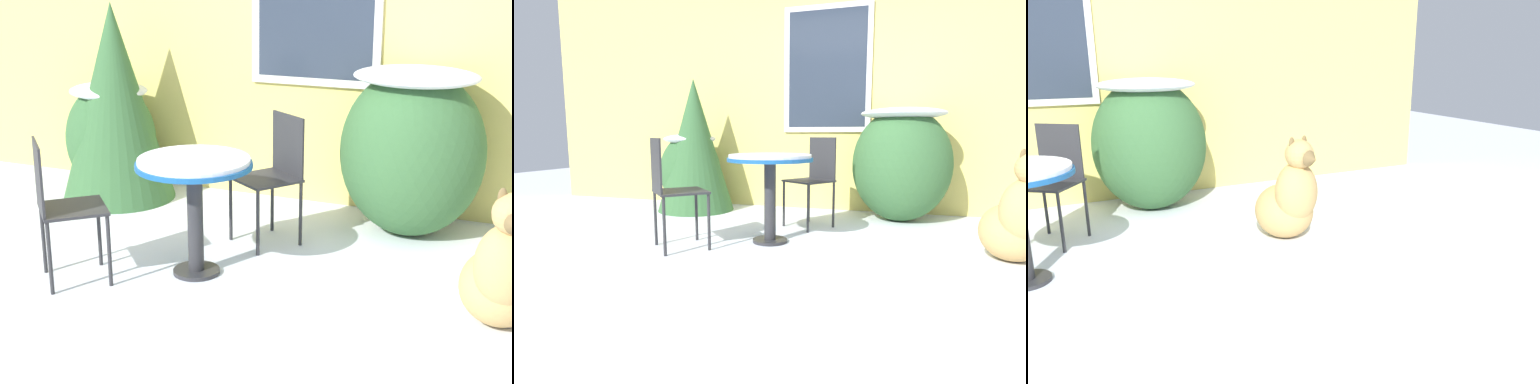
# 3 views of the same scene
# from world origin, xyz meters

# --- Properties ---
(ground_plane) EXTENTS (16.00, 16.00, 0.00)m
(ground_plane) POSITION_xyz_m (0.00, 0.00, 0.00)
(ground_plane) COLOR white
(house_wall) EXTENTS (8.00, 0.10, 3.21)m
(house_wall) POSITION_xyz_m (-0.01, 2.20, 1.61)
(house_wall) COLOR #E5D16B
(house_wall) RESTS_ON ground_plane
(shrub_middle) EXTENTS (1.00, 0.90, 1.18)m
(shrub_middle) POSITION_xyz_m (0.69, 1.74, 0.63)
(shrub_middle) COLOR #386638
(shrub_middle) RESTS_ON ground_plane
(patio_chair_near_table) EXTENTS (0.53, 0.53, 0.88)m
(patio_chair_near_table) POSITION_xyz_m (-0.13, 1.23, 0.50)
(patio_chair_near_table) COLOR #2D2D30
(patio_chair_near_table) RESTS_ON ground_plane
(dog) EXTENTS (0.54, 0.70, 0.81)m
(dog) POSITION_xyz_m (1.46, 0.49, 0.30)
(dog) COLOR tan
(dog) RESTS_ON ground_plane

